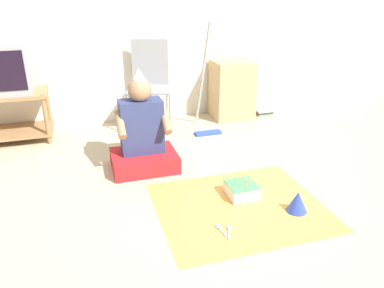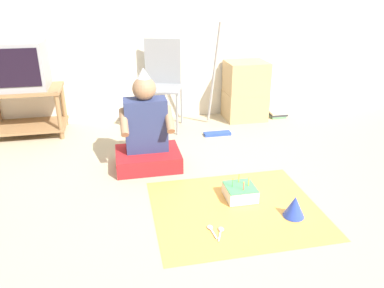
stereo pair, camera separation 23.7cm
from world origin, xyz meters
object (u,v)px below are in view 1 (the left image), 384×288
party_hat_blue (298,201)px  dust_mop (205,101)px  tv (2,69)px  folding_chair (150,79)px  book_pile (264,112)px  birthday_cake (242,190)px  cardboard_box_stack (232,90)px  person_seated (143,137)px

party_hat_blue → dust_mop: bearing=93.7°
tv → folding_chair: 1.41m
dust_mop → book_pile: bearing=18.4°
book_pile → tv: bearing=178.9°
book_pile → birthday_cake: bearing=-122.0°
cardboard_box_stack → dust_mop: size_ratio=0.58×
folding_chair → person_seated: 1.04m
book_pile → cardboard_box_stack: bearing=171.3°
book_pile → birthday_cake: size_ratio=0.94×
dust_mop → person_seated: 1.03m
tv → cardboard_box_stack: (2.37, 0.01, -0.39)m
folding_chair → cardboard_box_stack: 0.99m
cardboard_box_stack → book_pile: 0.50m
folding_chair → dust_mop: 0.63m
folding_chair → dust_mop: size_ratio=0.82×
tv → folding_chair: tv is taller
folding_chair → book_pile: folding_chair is taller
cardboard_box_stack → dust_mop: 0.57m
dust_mop → folding_chair: bearing=149.8°
book_pile → birthday_cake: birthday_cake is taller
folding_chair → person_seated: folding_chair is taller
book_pile → party_hat_blue: 2.09m
tv → book_pile: 2.86m
cardboard_box_stack → person_seated: person_seated is taller
cardboard_box_stack → party_hat_blue: bearing=-99.6°
dust_mop → book_pile: dust_mop is taller
party_hat_blue → person_seated: bearing=131.7°
book_pile → party_hat_blue: bearing=-111.0°
tv → person_seated: size_ratio=0.60×
folding_chair → book_pile: size_ratio=4.57×
cardboard_box_stack → party_hat_blue: (-0.34, -2.01, -0.25)m
folding_chair → book_pile: 1.46m
person_seated → party_hat_blue: bearing=-48.3°
birthday_cake → person_seated: bearing=131.2°
tv → cardboard_box_stack: 2.40m
folding_chair → party_hat_blue: (0.63, -1.97, -0.45)m
person_seated → dust_mop: bearing=40.5°
cardboard_box_stack → book_pile: cardboard_box_stack is taller
folding_chair → person_seated: size_ratio=1.10×
person_seated → cardboard_box_stack: bearing=39.5°
tv → cardboard_box_stack: tv is taller
person_seated → party_hat_blue: size_ratio=5.70×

